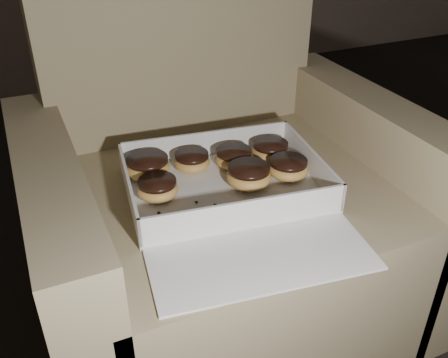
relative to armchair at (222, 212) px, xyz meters
name	(u,v)px	position (x,y,z in m)	size (l,w,h in m)	color
armchair	(222,212)	(0.00, 0.00, 0.00)	(0.85, 0.72, 0.89)	#897E57
bakery_box	(231,195)	(-0.03, -0.12, 0.13)	(0.46, 0.52, 0.07)	white
donut_a	(192,161)	(-0.07, 0.02, 0.15)	(0.08, 0.08, 0.04)	gold
donut_b	(249,175)	(0.02, -0.10, 0.15)	(0.10, 0.10, 0.05)	gold
donut_c	(158,188)	(-0.17, -0.06, 0.15)	(0.08, 0.08, 0.04)	gold
donut_d	(234,157)	(0.03, -0.01, 0.15)	(0.09, 0.09, 0.04)	gold
donut_e	(288,168)	(0.11, -0.10, 0.15)	(0.09, 0.09, 0.04)	gold
donut_f	(148,167)	(-0.16, 0.02, 0.15)	(0.10, 0.10, 0.05)	gold
donut_g	(270,150)	(0.12, -0.02, 0.15)	(0.09, 0.09, 0.04)	gold
crumb_a	(196,202)	(-0.11, -0.11, 0.13)	(0.01, 0.01, 0.00)	black
crumb_b	(159,213)	(-0.19, -0.12, 0.13)	(0.01, 0.01, 0.00)	black
crumb_c	(215,205)	(-0.07, -0.14, 0.13)	(0.01, 0.01, 0.00)	black
crumb_d	(151,233)	(-0.22, -0.17, 0.13)	(0.01, 0.01, 0.00)	black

